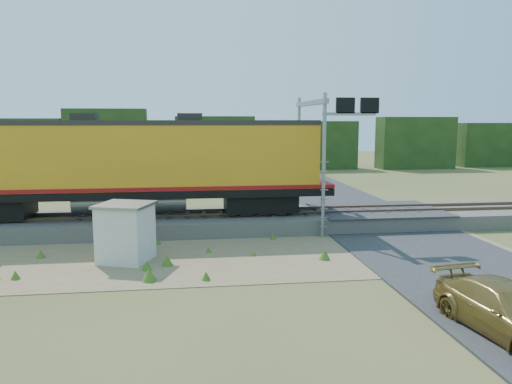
{
  "coord_description": "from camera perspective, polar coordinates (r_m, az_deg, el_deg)",
  "views": [
    {
      "loc": [
        -3.45,
        -20.39,
        5.82
      ],
      "look_at": [
        -0.29,
        3.0,
        2.4
      ],
      "focal_mm": 35.0,
      "sensor_mm": 36.0,
      "label": 1
    }
  ],
  "objects": [
    {
      "name": "ballast",
      "position": [
        27.16,
        -0.24,
        -3.27
      ],
      "size": [
        70.0,
        5.0,
        0.8
      ],
      "primitive_type": "cube",
      "color": "slate",
      "rests_on": "ground"
    },
    {
      "name": "road",
      "position": [
        24.26,
        18.17,
        -5.84
      ],
      "size": [
        7.0,
        66.0,
        0.86
      ],
      "color": "#38383A",
      "rests_on": "ground"
    },
    {
      "name": "locomotive",
      "position": [
        26.7,
        -14.97,
        3.29
      ],
      "size": [
        21.09,
        3.22,
        5.44
      ],
      "color": "black",
      "rests_on": "rails"
    },
    {
      "name": "rails",
      "position": [
        27.07,
        -0.24,
        -2.27
      ],
      "size": [
        70.0,
        1.54,
        0.16
      ],
      "color": "brown",
      "rests_on": "ballast"
    },
    {
      "name": "weed_clumps",
      "position": [
        21.3,
        -7.6,
        -7.69
      ],
      "size": [
        15.0,
        6.2,
        0.56
      ],
      "primitive_type": null,
      "color": "#42671D",
      "rests_on": "ground"
    },
    {
      "name": "dirt_shoulder",
      "position": [
        21.73,
        -3.61,
        -7.27
      ],
      "size": [
        26.0,
        8.0,
        0.03
      ],
      "primitive_type": "cube",
      "color": "#8C7754",
      "rests_on": "ground"
    },
    {
      "name": "signal_gantry",
      "position": [
        26.63,
        7.36,
        7.14
      ],
      "size": [
        2.82,
        6.2,
        7.12
      ],
      "color": "gray",
      "rests_on": "ground"
    },
    {
      "name": "tree_line_north",
      "position": [
        58.56,
        -4.33,
        5.53
      ],
      "size": [
        130.0,
        3.0,
        6.5
      ],
      "color": "#1A3212",
      "rests_on": "ground"
    },
    {
      "name": "car",
      "position": [
        15.5,
        26.83,
        -12.01
      ],
      "size": [
        2.6,
        4.99,
        1.38
      ],
      "primitive_type": "imported",
      "rotation": [
        0.0,
        0.0,
        0.14
      ],
      "color": "olive",
      "rests_on": "ground"
    },
    {
      "name": "shed",
      "position": [
        21.3,
        -14.67,
        -4.47
      ],
      "size": [
        2.6,
        2.6,
        2.43
      ],
      "rotation": [
        0.0,
        0.0,
        -0.33
      ],
      "color": "silver",
      "rests_on": "ground"
    },
    {
      "name": "ground",
      "position": [
        21.48,
        1.86,
        -7.48
      ],
      "size": [
        140.0,
        140.0,
        0.0
      ],
      "primitive_type": "plane",
      "color": "#475123",
      "rests_on": "ground"
    }
  ]
}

